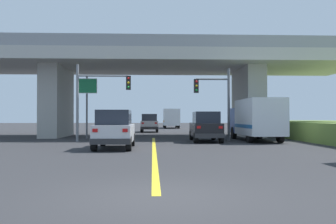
% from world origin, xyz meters
% --- Properties ---
extents(ground, '(160.00, 160.00, 0.00)m').
position_xyz_m(ground, '(0.00, 24.34, 0.00)').
color(ground, '#2B2B2D').
extents(overpass_bridge, '(35.42, 10.24, 7.72)m').
position_xyz_m(overpass_bridge, '(0.00, 24.34, 5.57)').
color(overpass_bridge, '#B7B5AD').
rests_on(overpass_bridge, ground).
extents(lane_divider_stripe, '(0.20, 21.91, 0.01)m').
position_xyz_m(lane_divider_stripe, '(0.00, 10.96, 0.00)').
color(lane_divider_stripe, yellow).
rests_on(lane_divider_stripe, ground).
extents(suv_lead, '(1.93, 4.43, 2.02)m').
position_xyz_m(suv_lead, '(-2.07, 11.93, 1.01)').
color(suv_lead, silver).
rests_on(suv_lead, ground).
extents(suv_crossing, '(1.97, 4.73, 2.02)m').
position_xyz_m(suv_crossing, '(3.52, 17.45, 1.01)').
color(suv_crossing, black).
rests_on(suv_crossing, ground).
extents(box_truck, '(2.33, 6.96, 2.88)m').
position_xyz_m(box_truck, '(7.19, 18.08, 1.54)').
color(box_truck, navy).
rests_on(box_truck, ground).
extents(sedan_oncoming, '(1.93, 4.38, 2.02)m').
position_xyz_m(sedan_oncoming, '(-0.43, 34.05, 1.01)').
color(sedan_oncoming, silver).
rests_on(sedan_oncoming, ground).
extents(traffic_signal_nearside, '(2.54, 0.36, 5.05)m').
position_xyz_m(traffic_signal_nearside, '(4.38, 18.06, 3.15)').
color(traffic_signal_nearside, '#56595E').
rests_on(traffic_signal_nearside, ground).
extents(traffic_signal_farside, '(3.75, 0.36, 5.30)m').
position_xyz_m(traffic_signal_farside, '(-3.94, 18.06, 3.35)').
color(traffic_signal_farside, slate).
rests_on(traffic_signal_farside, ground).
extents(highway_sign, '(1.61, 0.17, 4.84)m').
position_xyz_m(highway_sign, '(-5.20, 21.46, 3.57)').
color(highway_sign, '#56595E').
rests_on(highway_sign, ground).
extents(semi_truck_distant, '(2.33, 7.46, 2.90)m').
position_xyz_m(semi_truck_distant, '(2.76, 49.26, 1.55)').
color(semi_truck_distant, navy).
rests_on(semi_truck_distant, ground).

